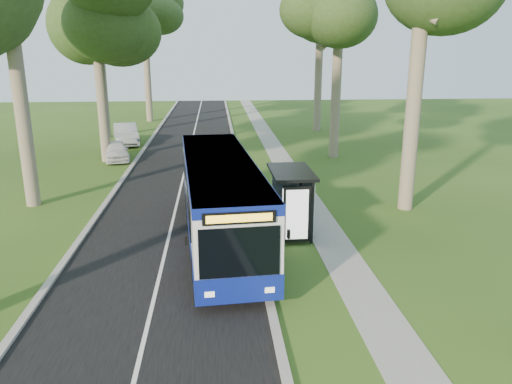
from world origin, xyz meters
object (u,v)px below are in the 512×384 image
Objects in this scene: bus_stop_sign at (279,255)px; litter_bin at (278,191)px; bus at (220,199)px; bus_shelter at (296,192)px; car_white at (116,151)px; car_silver at (126,134)px.

litter_bin is (1.29, 10.49, -0.98)m from bus_stop_sign.
bus is 5.50× the size of bus_stop_sign.
car_white is at bearing 122.45° from bus_shelter.
bus_shelter is at bearing -3.06° from bus.
car_silver is at bearing 115.23° from bus_shelter.
car_silver is at bearing 122.39° from litter_bin.
bus_shelter reaches higher than car_silver.
litter_bin is at bearing 90.20° from bus_shelter.
car_white is at bearing -100.16° from car_silver.
car_white reaches higher than litter_bin.
bus_stop_sign is at bearing -81.09° from car_white.
bus is 22.77m from car_silver.
bus_shelter is 0.79× the size of car_white.
car_white is at bearing 109.68° from bus.
car_silver is at bearing 104.25° from bus.
bus_shelter is at bearing -89.21° from litter_bin.
car_white is (-8.66, 20.69, -0.76)m from bus_stop_sign.
bus reaches higher than car_silver.
bus_shelter reaches higher than bus_stop_sign.
bus reaches higher than car_white.
bus is 14.14× the size of litter_bin.
litter_bin is (-0.07, 5.22, -1.43)m from bus_shelter.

